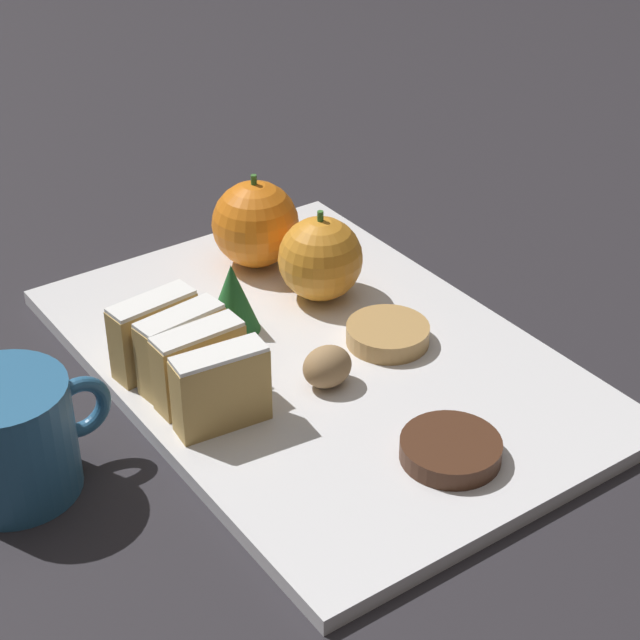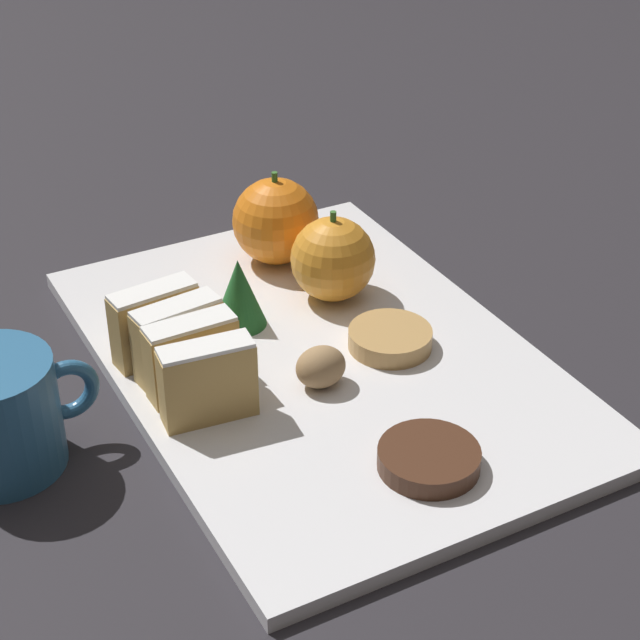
# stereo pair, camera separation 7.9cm
# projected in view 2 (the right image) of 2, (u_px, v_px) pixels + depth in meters

# --- Properties ---
(ground_plane) EXTENTS (6.00, 6.00, 0.00)m
(ground_plane) POSITION_uv_depth(u_px,v_px,m) (320.00, 367.00, 0.81)
(ground_plane) COLOR #28262B
(serving_platter) EXTENTS (0.30, 0.43, 0.01)m
(serving_platter) POSITION_uv_depth(u_px,v_px,m) (320.00, 360.00, 0.81)
(serving_platter) COLOR white
(serving_platter) RESTS_ON ground_plane
(stollen_slice_front) EXTENTS (0.07, 0.03, 0.06)m
(stollen_slice_front) POSITION_uv_depth(u_px,v_px,m) (208.00, 382.00, 0.72)
(stollen_slice_front) COLOR tan
(stollen_slice_front) RESTS_ON serving_platter
(stollen_slice_second) EXTENTS (0.07, 0.02, 0.06)m
(stollen_slice_second) POSITION_uv_depth(u_px,v_px,m) (194.00, 360.00, 0.75)
(stollen_slice_second) COLOR tan
(stollen_slice_second) RESTS_ON serving_platter
(stollen_slice_third) EXTENTS (0.07, 0.03, 0.06)m
(stollen_slice_third) POSITION_uv_depth(u_px,v_px,m) (178.00, 340.00, 0.77)
(stollen_slice_third) COLOR tan
(stollen_slice_third) RESTS_ON serving_platter
(stollen_slice_fourth) EXTENTS (0.07, 0.03, 0.06)m
(stollen_slice_fourth) POSITION_uv_depth(u_px,v_px,m) (155.00, 323.00, 0.79)
(stollen_slice_fourth) COLOR tan
(stollen_slice_fourth) RESTS_ON serving_platter
(orange_near) EXTENTS (0.07, 0.07, 0.08)m
(orange_near) POSITION_uv_depth(u_px,v_px,m) (333.00, 259.00, 0.86)
(orange_near) COLOR orange
(orange_near) RESTS_ON serving_platter
(orange_far) EXTENTS (0.07, 0.07, 0.08)m
(orange_far) POSITION_uv_depth(u_px,v_px,m) (276.00, 221.00, 0.91)
(orange_far) COLOR orange
(orange_far) RESTS_ON serving_platter
(walnut) EXTENTS (0.04, 0.03, 0.03)m
(walnut) POSITION_uv_depth(u_px,v_px,m) (321.00, 367.00, 0.76)
(walnut) COLOR #9E7A51
(walnut) RESTS_ON serving_platter
(chocolate_cookie) EXTENTS (0.07, 0.07, 0.01)m
(chocolate_cookie) POSITION_uv_depth(u_px,v_px,m) (423.00, 461.00, 0.69)
(chocolate_cookie) COLOR #472819
(chocolate_cookie) RESTS_ON serving_platter
(gingerbread_cookie) EXTENTS (0.06, 0.06, 0.01)m
(gingerbread_cookie) POSITION_uv_depth(u_px,v_px,m) (390.00, 339.00, 0.81)
(gingerbread_cookie) COLOR tan
(gingerbread_cookie) RESTS_ON serving_platter
(evergreen_sprig) EXTENTS (0.04, 0.04, 0.06)m
(evergreen_sprig) POSITION_uv_depth(u_px,v_px,m) (239.00, 292.00, 0.83)
(evergreen_sprig) COLOR #23662D
(evergreen_sprig) RESTS_ON serving_platter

